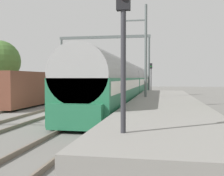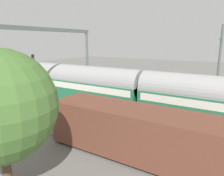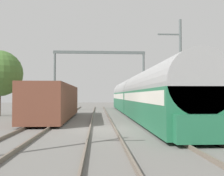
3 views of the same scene
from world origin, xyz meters
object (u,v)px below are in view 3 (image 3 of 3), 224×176
object	(u,v)px
passenger_train	(138,96)
railway_signal_far	(133,89)
freight_car	(55,102)
catenary_gantry	(100,68)
person_crossing	(139,103)

from	to	relation	value
passenger_train	railway_signal_far	world-z (taller)	railway_signal_far
passenger_train	railway_signal_far	distance (m)	18.07
freight_car	passenger_train	bearing A→B (deg)	28.39
freight_car	catenary_gantry	distance (m)	13.51
freight_car	person_crossing	distance (m)	15.25
railway_signal_far	freight_car	bearing A→B (deg)	-113.48
catenary_gantry	railway_signal_far	bearing A→B (deg)	59.59
passenger_train	catenary_gantry	world-z (taller)	catenary_gantry
freight_car	railway_signal_far	xyz separation A→B (m)	(9.60, 22.09, 1.58)
railway_signal_far	catenary_gantry	size ratio (longest dim) A/B	0.39
person_crossing	railway_signal_far	bearing A→B (deg)	46.75
railway_signal_far	catenary_gantry	bearing A→B (deg)	-120.41
freight_car	catenary_gantry	xyz separation A→B (m)	(3.84, 12.28, 4.13)
freight_car	person_crossing	size ratio (longest dim) A/B	7.51
freight_car	person_crossing	bearing A→B (deg)	53.67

